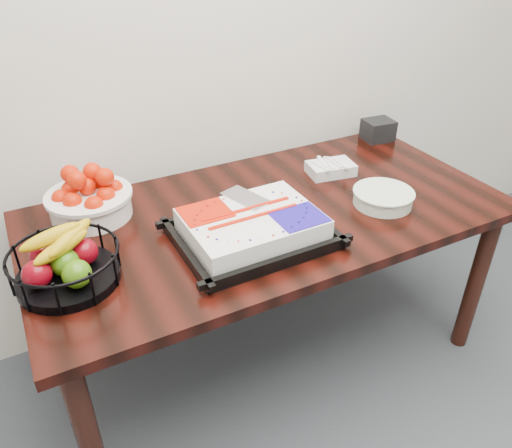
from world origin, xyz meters
name	(u,v)px	position (x,y,z in m)	size (l,w,h in m)	color
table	(269,229)	(0.00, 2.00, 0.66)	(1.80, 0.90, 0.75)	black
cake_tray	(252,228)	(-0.15, 1.85, 0.80)	(0.51, 0.41, 0.10)	black
tangerine_bowl	(89,196)	(-0.61, 2.27, 0.84)	(0.31, 0.31, 0.20)	white
fruit_basket	(65,263)	(-0.75, 1.91, 0.82)	(0.33, 0.33, 0.17)	black
plate_stack	(383,198)	(0.41, 1.84, 0.78)	(0.23, 0.23, 0.06)	white
fork_bag	(331,168)	(0.38, 2.14, 0.78)	(0.21, 0.15, 0.06)	silver
napkin_box	(378,130)	(0.80, 2.35, 0.80)	(0.14, 0.12, 0.10)	black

